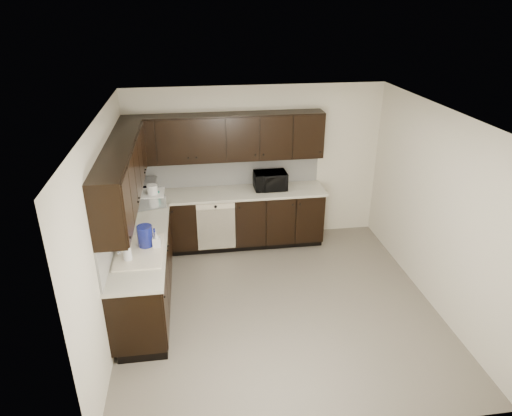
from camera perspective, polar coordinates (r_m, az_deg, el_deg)
The scene contains 20 objects.
floor at distance 6.12m, azimuth 2.76°, elevation -12.02°, with size 4.00×4.00×0.00m, color gray.
ceiling at distance 5.05m, azimuth 3.34°, elevation 11.38°, with size 4.00×4.00×0.00m, color white.
wall_back at distance 7.29m, azimuth 0.01°, elevation 5.42°, with size 4.00×0.02×2.50m, color beige.
wall_left at distance 5.47m, azimuth -18.01°, elevation -2.72°, with size 0.02×4.00×2.50m, color beige.
wall_right at distance 6.15m, azimuth 21.62°, elevation -0.18°, with size 0.02×4.00×2.50m, color beige.
wall_front at distance 3.83m, azimuth 8.93°, elevation -14.63°, with size 4.00×0.02×2.50m, color beige.
lower_cabinets at distance 6.75m, azimuth -7.40°, elevation -4.25°, with size 3.00×2.80×0.90m.
countertop at distance 6.52m, azimuth -7.66°, elevation -0.37°, with size 3.03×2.83×0.04m.
backsplash at distance 6.61m, azimuth -9.64°, elevation 2.33°, with size 3.00×2.80×0.48m.
upper_cabinets at distance 6.30m, azimuth -8.97°, elevation 6.96°, with size 3.00×2.80×0.70m.
dishwasher at distance 6.96m, azimuth -5.00°, elevation -1.96°, with size 0.58×0.04×0.78m.
sink at distance 5.59m, azimuth -14.31°, elevation -5.97°, with size 0.54×0.82×0.42m.
microwave at distance 7.12m, azimuth 1.78°, elevation 3.44°, with size 0.50×0.34×0.28m, color black.
soap_bottle_a at distance 5.57m, azimuth -12.35°, elevation -3.96°, with size 0.09×0.09×0.20m, color gray.
soap_bottle_b at distance 5.37m, azimuth -15.80°, elevation -5.19°, with size 0.10×0.10×0.26m, color gray.
toaster_oven at distance 7.11m, azimuth -13.82°, elevation 2.54°, with size 0.38×0.28×0.24m, color #B3B3B5.
storage_bin at distance 6.73m, azimuth -13.48°, elevation 1.05°, with size 0.49×0.36×0.19m, color silver.
blue_pitcher at distance 5.60m, azimuth -13.69°, elevation -3.50°, with size 0.18×0.18×0.28m, color navy.
teal_tumbler at distance 6.72m, azimuth -12.26°, elevation 1.17°, with size 0.09×0.09×0.20m, color #0D978B.
paper_towel_roll at distance 6.65m, azimuth -12.77°, elevation 1.49°, with size 0.15×0.15×0.33m, color silver.
Camera 1 is at (-0.99, -4.81, 3.66)m, focal length 32.00 mm.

